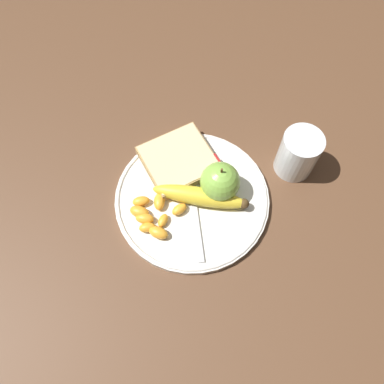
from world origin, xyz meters
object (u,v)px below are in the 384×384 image
(juice_glass, at_px, (298,155))
(apple, at_px, (220,182))
(banana, at_px, (201,197))
(plate, at_px, (192,198))
(fork, at_px, (193,199))
(bread_slice, at_px, (179,160))
(jam_packet, at_px, (210,168))

(juice_glass, bearing_deg, apple, -6.74)
(banana, bearing_deg, apple, -178.31)
(plate, relative_size, apple, 3.51)
(banana, relative_size, fork, 0.80)
(apple, height_order, fork, apple)
(plate, height_order, juice_glass, juice_glass)
(juice_glass, bearing_deg, bread_slice, -28.89)
(banana, bearing_deg, plate, -53.21)
(fork, bearing_deg, banana, -102.39)
(jam_packet, bearing_deg, apple, 81.52)
(jam_packet, bearing_deg, juice_glass, 156.89)
(juice_glass, distance_m, jam_packet, 0.16)
(apple, bearing_deg, fork, -8.24)
(plate, height_order, bread_slice, bread_slice)
(banana, bearing_deg, bread_slice, -91.37)
(apple, bearing_deg, banana, 1.69)
(banana, xyz_separation_m, fork, (0.01, -0.01, -0.01))
(banana, xyz_separation_m, jam_packet, (-0.04, -0.04, -0.01))
(banana, bearing_deg, juice_glass, 174.93)
(apple, distance_m, fork, 0.06)
(fork, bearing_deg, juice_glass, -74.89)
(fork, bearing_deg, apple, -76.03)
(fork, bearing_deg, jam_packet, -34.59)
(apple, bearing_deg, jam_packet, -98.48)
(bread_slice, bearing_deg, apple, 112.62)
(plate, relative_size, banana, 1.84)
(fork, xyz_separation_m, jam_packet, (-0.06, -0.04, 0.01))
(apple, distance_m, jam_packet, 0.05)
(apple, relative_size, bread_slice, 0.63)
(juice_glass, height_order, banana, juice_glass)
(plate, distance_m, jam_packet, 0.06)
(plate, xyz_separation_m, jam_packet, (-0.05, -0.03, 0.01))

